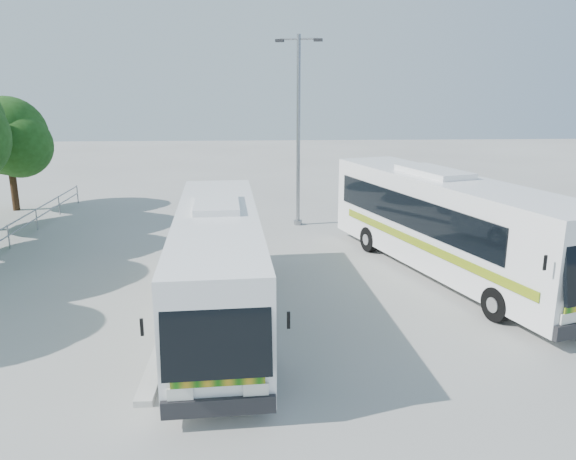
{
  "coord_description": "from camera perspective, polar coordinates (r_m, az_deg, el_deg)",
  "views": [
    {
      "loc": [
        0.17,
        -16.47,
        6.53
      ],
      "look_at": [
        1.12,
        1.61,
        1.78
      ],
      "focal_mm": 35.0,
      "sensor_mm": 36.0,
      "label": 1
    }
  ],
  "objects": [
    {
      "name": "ground",
      "position": [
        17.71,
        -3.38,
        -6.95
      ],
      "size": [
        100.0,
        100.0,
        0.0
      ],
      "primitive_type": "plane",
      "color": "#A5A59F",
      "rests_on": "ground"
    },
    {
      "name": "kerb_divider",
      "position": [
        19.72,
        -10.07,
        -4.64
      ],
      "size": [
        0.4,
        16.0,
        0.15
      ],
      "primitive_type": "cube",
      "color": "#B2B2AD",
      "rests_on": "ground"
    },
    {
      "name": "tree_far_e",
      "position": [
        32.51,
        -26.5,
        8.52
      ],
      "size": [
        4.54,
        4.28,
        5.92
      ],
      "color": "#382314",
      "rests_on": "ground"
    },
    {
      "name": "coach_main",
      "position": [
        15.85,
        -7.11,
        -3.23
      ],
      "size": [
        2.94,
        11.16,
        3.06
      ],
      "rotation": [
        0.0,
        0.0,
        0.06
      ],
      "color": "white",
      "rests_on": "ground"
    },
    {
      "name": "coach_adjacent",
      "position": [
        20.09,
        15.99,
        0.69
      ],
      "size": [
        6.12,
        12.38,
        3.4
      ],
      "rotation": [
        0.0,
        0.0,
        0.32
      ],
      "color": "white",
      "rests_on": "ground"
    },
    {
      "name": "lamppost",
      "position": [
        25.97,
        1.06,
        10.78
      ],
      "size": [
        2.07,
        0.75,
        8.62
      ],
      "rotation": [
        0.0,
        0.0,
        -0.27
      ],
      "color": "gray",
      "rests_on": "ground"
    }
  ]
}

